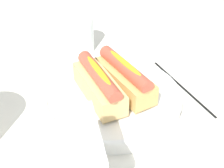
# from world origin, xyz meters

# --- Properties ---
(ground_plane) EXTENTS (2.40, 2.40, 0.00)m
(ground_plane) POSITION_xyz_m (0.00, 0.00, 0.00)
(ground_plane) COLOR silver
(serving_bowl) EXTENTS (0.27, 0.27, 0.03)m
(serving_bowl) POSITION_xyz_m (0.02, 0.02, 0.02)
(serving_bowl) COLOR white
(serving_bowl) RESTS_ON ground_plane
(hotdog_front) EXTENTS (0.16, 0.09, 0.06)m
(hotdog_front) POSITION_xyz_m (0.02, -0.01, 0.06)
(hotdog_front) COLOR tan
(hotdog_front) RESTS_ON serving_bowl
(hotdog_back) EXTENTS (0.16, 0.08, 0.06)m
(hotdog_back) POSITION_xyz_m (0.01, 0.05, 0.06)
(hotdog_back) COLOR #DBB270
(hotdog_back) RESTS_ON serving_bowl
(water_glass) EXTENTS (0.07, 0.07, 0.09)m
(water_glass) POSITION_xyz_m (0.25, 0.04, 0.04)
(water_glass) COLOR white
(water_glass) RESTS_ON ground_plane
(chopstick_near) EXTENTS (0.22, 0.05, 0.01)m
(chopstick_near) POSITION_xyz_m (0.04, -0.14, 0.00)
(chopstick_near) COLOR black
(chopstick_near) RESTS_ON ground_plane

